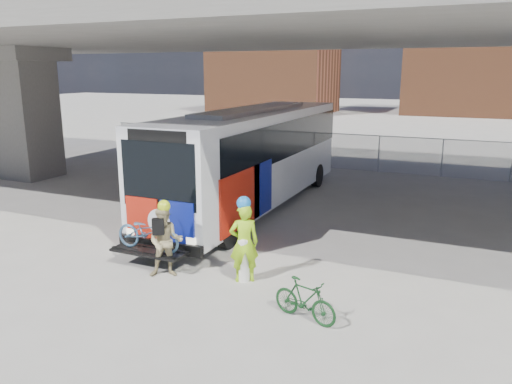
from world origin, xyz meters
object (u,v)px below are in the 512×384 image
Objects in this scene: bus at (254,151)px; bollard at (244,257)px; cyclist_tan at (165,241)px; cyclist_hivis at (244,241)px; bike_parked at (305,300)px.

bollard is (2.57, -6.31, -1.50)m from bus.
bus is at bearing 67.89° from cyclist_tan.
bus reaches higher than cyclist_hivis.
bollard is at bearing 72.83° from bike_parked.
cyclist_hivis is at bearing 72.65° from bike_parked.
bollard is 1.96m from cyclist_tan.
bollard reaches higher than bike_parked.
bike_parked is (1.98, -1.28, -0.16)m from bollard.
cyclist_tan is at bearing -164.44° from bollard.
bike_parked is (1.97, -1.28, -0.58)m from cyclist_hivis.
bollard is 0.77× the size of bike_parked.
bike_parked is at bearing 114.79° from cyclist_hivis.
cyclist_tan is at bearing -16.64° from cyclist_hivis.
cyclist_hivis reaches higher than bollard.
bike_parked is (3.85, -0.76, -0.48)m from cyclist_tan.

